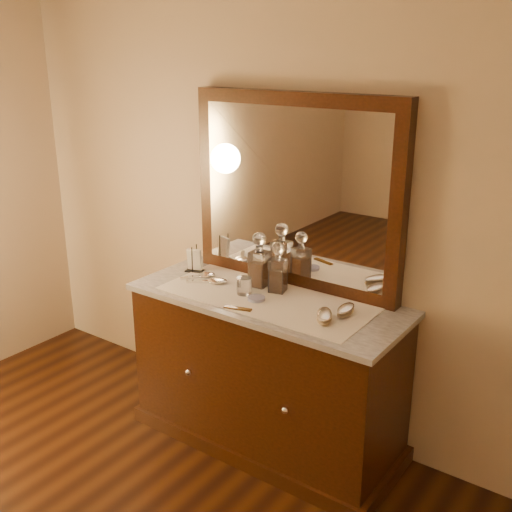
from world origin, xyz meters
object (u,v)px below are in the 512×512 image
object	(u,v)px
comb	(238,308)
decanter_left	(259,265)
napkin_rack	(195,261)
brush_far	(346,310)
mirror_frame	(295,192)
hand_mirror_inner	(214,281)
hand_mirror_outer	(203,275)
brush_near	(324,316)
pin_dish	(256,298)
decanter_right	(278,272)
dresser_cabinet	(267,374)

from	to	relation	value
comb	decanter_left	size ratio (longest dim) A/B	0.47
napkin_rack	decanter_left	bearing A→B (deg)	3.56
napkin_rack	brush_far	bearing A→B (deg)	-1.83
mirror_frame	brush_far	bearing A→B (deg)	-25.85
decanter_left	hand_mirror_inner	bearing A→B (deg)	-154.54
napkin_rack	hand_mirror_outer	distance (m)	0.12
brush_far	hand_mirror_inner	bearing A→B (deg)	-176.32
comb	brush_far	distance (m)	0.52
brush_near	brush_far	world-z (taller)	brush_near
mirror_frame	pin_dish	world-z (taller)	mirror_frame
comb	hand_mirror_outer	distance (m)	0.48
napkin_rack	hand_mirror_inner	distance (m)	0.22
napkin_rack	brush_near	bearing A→B (deg)	-9.40
decanter_left	decanter_right	xyz separation A→B (m)	(0.12, -0.01, -0.01)
dresser_cabinet	hand_mirror_inner	xyz separation A→B (m)	(-0.34, -0.01, 0.45)
dresser_cabinet	mirror_frame	world-z (taller)	mirror_frame
brush_far	hand_mirror_outer	distance (m)	0.87
pin_dish	napkin_rack	xyz separation A→B (m)	(-0.53, 0.14, 0.05)
decanter_left	pin_dish	bearing A→B (deg)	-59.21
comb	hand_mirror_inner	size ratio (longest dim) A/B	0.66
decanter_left	brush_near	world-z (taller)	decanter_left
napkin_rack	brush_far	xyz separation A→B (m)	(0.97, -0.03, -0.04)
mirror_frame	hand_mirror_outer	distance (m)	0.70
dresser_cabinet	napkin_rack	distance (m)	0.75
mirror_frame	comb	size ratio (longest dim) A/B	8.64
brush_near	hand_mirror_inner	distance (m)	0.72
hand_mirror_outer	decanter_right	bearing A→B (deg)	7.97
pin_dish	comb	distance (m)	0.14
pin_dish	hand_mirror_outer	bearing A→B (deg)	167.26
comb	napkin_rack	distance (m)	0.59
brush_near	hand_mirror_outer	bearing A→B (deg)	172.38
brush_near	pin_dish	bearing A→B (deg)	178.05
brush_far	mirror_frame	bearing A→B (deg)	154.15
mirror_frame	decanter_left	size ratio (longest dim) A/B	4.07
decanter_right	brush_near	distance (m)	0.42
pin_dish	napkin_rack	distance (m)	0.55
brush_near	dresser_cabinet	bearing A→B (deg)	167.73
pin_dish	brush_far	size ratio (longest dim) A/B	0.57
hand_mirror_inner	dresser_cabinet	bearing A→B (deg)	1.51
decanter_right	hand_mirror_inner	bearing A→B (deg)	-163.76
decanter_right	dresser_cabinet	bearing A→B (deg)	-91.05
mirror_frame	hand_mirror_outer	bearing A→B (deg)	-154.28
decanter_left	decanter_right	bearing A→B (deg)	-2.85
brush_far	dresser_cabinet	bearing A→B (deg)	-174.54
hand_mirror_outer	hand_mirror_inner	xyz separation A→B (m)	(0.10, -0.04, 0.00)
dresser_cabinet	comb	xyz separation A→B (m)	(-0.03, -0.21, 0.45)
pin_dish	decanter_left	size ratio (longest dim) A/B	0.30
hand_mirror_inner	decanter_right	bearing A→B (deg)	16.24
mirror_frame	hand_mirror_outer	size ratio (longest dim) A/B	6.30
pin_dish	hand_mirror_inner	distance (m)	0.33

